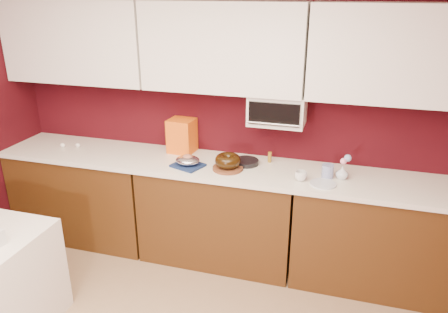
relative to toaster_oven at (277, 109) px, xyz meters
name	(u,v)px	position (x,y,z in m)	size (l,w,h in m)	color
wall_back	(229,115)	(-0.45, 0.15, -0.12)	(4.00, 0.02, 2.50)	#38070D
base_cabinet_left	(87,195)	(-1.78, -0.17, -0.95)	(1.31, 0.58, 0.86)	#44260D
base_cabinet_center	(219,214)	(-0.45, -0.17, -0.95)	(1.31, 0.58, 0.86)	#44260D
base_cabinet_right	(378,237)	(0.88, -0.17, -0.95)	(1.31, 0.58, 0.86)	#44260D
countertop	(219,167)	(-0.45, -0.17, -0.49)	(4.00, 0.62, 0.04)	silver
upper_cabinet_left	(77,42)	(-1.78, -0.02, 0.48)	(1.31, 0.33, 0.70)	white
upper_cabinet_center	(224,47)	(-0.45, -0.02, 0.48)	(1.31, 0.33, 0.70)	white
upper_cabinet_right	(403,54)	(0.88, -0.02, 0.48)	(1.31, 0.33, 0.70)	white
toaster_oven	(277,109)	(0.00, 0.00, 0.00)	(0.45, 0.30, 0.25)	white
toaster_oven_door	(274,114)	(0.00, -0.16, 0.00)	(0.40, 0.02, 0.18)	black
toaster_oven_handle	(273,124)	(0.00, -0.18, -0.07)	(0.02, 0.02, 0.42)	silver
cake_base	(228,168)	(-0.35, -0.24, -0.46)	(0.25, 0.25, 0.02)	brown
bundt_cake	(228,160)	(-0.35, -0.24, -0.40)	(0.21, 0.21, 0.09)	black
navy_towel	(188,165)	(-0.69, -0.27, -0.47)	(0.24, 0.20, 0.02)	#14244D
foil_ham_nest	(188,160)	(-0.69, -0.27, -0.42)	(0.20, 0.17, 0.08)	silver
roasted_ham	(188,158)	(-0.69, -0.27, -0.40)	(0.09, 0.08, 0.06)	#AA674D
pandoro_box	(182,136)	(-0.86, 0.04, -0.32)	(0.22, 0.20, 0.30)	red
dark_pan	(246,162)	(-0.23, -0.09, -0.46)	(0.21, 0.21, 0.04)	black
coffee_mug	(301,175)	(0.25, -0.29, -0.43)	(0.08, 0.08, 0.09)	silver
blue_jar	(328,171)	(0.45, -0.18, -0.42)	(0.09, 0.09, 0.11)	navy
flower_vase	(342,172)	(0.56, -0.17, -0.42)	(0.08, 0.08, 0.12)	silver
flower_pink	(343,161)	(0.56, -0.17, -0.33)	(0.05, 0.05, 0.05)	pink
flower_blue	(348,158)	(0.59, -0.15, -0.30)	(0.06, 0.06, 0.06)	#809ECD
china_plate	(323,184)	(0.43, -0.32, -0.47)	(0.20, 0.20, 0.01)	silver
amber_bottle	(270,157)	(-0.05, 0.01, -0.43)	(0.03, 0.03, 0.09)	olive
egg_left	(63,145)	(-1.97, -0.17, -0.45)	(0.05, 0.04, 0.04)	white
egg_right	(78,145)	(-1.84, -0.13, -0.46)	(0.05, 0.04, 0.04)	silver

